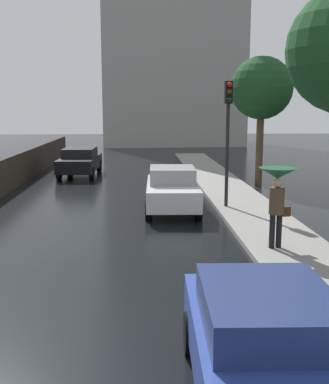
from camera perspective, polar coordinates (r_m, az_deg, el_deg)
The scene contains 7 objects.
ground at distance 7.27m, azimuth -14.31°, elevation -19.53°, with size 120.00×120.00×0.00m, color black.
car_black_near_kerb at distance 25.72m, azimuth -10.01°, elevation 3.65°, with size 2.00×4.55×1.46m.
car_white_mid_road at distance 16.61m, azimuth 0.93°, elevation 0.37°, with size 1.93×4.21×1.53m.
car_blue_far_ahead at distance 6.09m, azimuth 12.12°, elevation -17.56°, with size 1.90×3.91×1.44m.
pedestrian_with_umbrella_near at distance 11.89m, azimuth 13.28°, elevation 0.66°, with size 0.92×0.92×1.99m.
traffic_light at distance 16.62m, azimuth 7.56°, elevation 8.42°, with size 0.26×0.39×4.29m.
street_tree_far at distance 22.70m, azimuth 11.46°, elevation 11.92°, with size 2.84×2.84×5.86m.
Camera 1 is at (1.38, -6.20, 3.55)m, focal length 44.87 mm.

